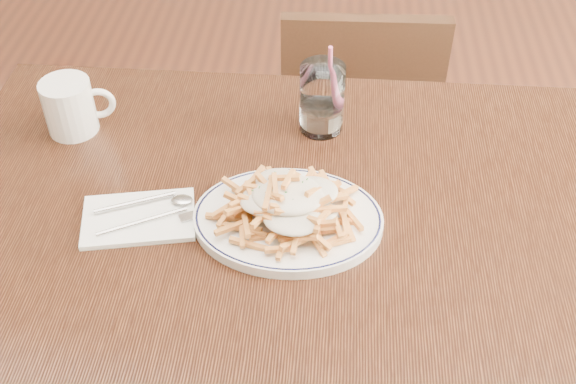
# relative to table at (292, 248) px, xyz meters

# --- Properties ---
(table) EXTENTS (1.20, 0.80, 0.75)m
(table) POSITION_rel_table_xyz_m (0.00, 0.00, 0.00)
(table) COLOR black
(table) RESTS_ON ground
(chair_far) EXTENTS (0.38, 0.38, 0.80)m
(chair_far) POSITION_rel_table_xyz_m (0.12, 0.65, -0.22)
(chair_far) COLOR black
(chair_far) RESTS_ON ground
(fries_plate) EXTENTS (0.33, 0.30, 0.02)m
(fries_plate) POSITION_rel_table_xyz_m (-0.01, -0.02, 0.09)
(fries_plate) COLOR white
(fries_plate) RESTS_ON table
(loaded_fries) EXTENTS (0.23, 0.20, 0.06)m
(loaded_fries) POSITION_rel_table_xyz_m (-0.01, -0.02, 0.13)
(loaded_fries) COLOR #CC863E
(loaded_fries) RESTS_ON fries_plate
(napkin) EXTENTS (0.20, 0.15, 0.01)m
(napkin) POSITION_rel_table_xyz_m (-0.24, -0.03, 0.08)
(napkin) COLOR white
(napkin) RESTS_ON table
(cutlery) EXTENTS (0.18, 0.14, 0.01)m
(cutlery) POSITION_rel_table_xyz_m (-0.24, -0.03, 0.09)
(cutlery) COLOR silver
(cutlery) RESTS_ON napkin
(water_glass) EXTENTS (0.08, 0.08, 0.18)m
(water_glass) POSITION_rel_table_xyz_m (0.04, 0.23, 0.14)
(water_glass) COLOR white
(water_glass) RESTS_ON table
(coffee_mug) EXTENTS (0.13, 0.09, 0.10)m
(coffee_mug) POSITION_rel_table_xyz_m (-0.41, 0.19, 0.13)
(coffee_mug) COLOR white
(coffee_mug) RESTS_ON table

